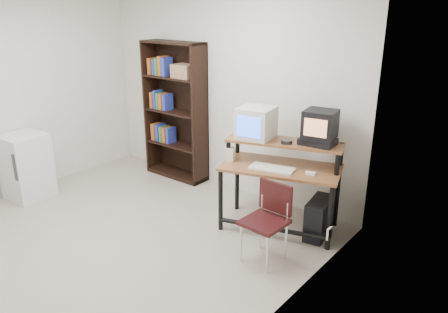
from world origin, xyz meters
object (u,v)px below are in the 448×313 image
Objects in this scene: pc_tower at (319,218)px; bookshelf at (176,110)px; crt_tv at (320,124)px; crt_monitor at (256,123)px; mini_fridge at (26,166)px; computer_desk at (281,169)px; school_chair at (268,214)px.

bookshelf is at bearing 162.93° from pc_tower.
crt_monitor is at bearing -172.03° from crt_tv.
bookshelf is at bearing 165.79° from crt_tv.
crt_monitor is 3.03m from mini_fridge.
computer_desk is 1.66× the size of mini_fridge.
pc_tower is at bearing 19.71° from mini_fridge.
pc_tower is 2.57m from bookshelf.
crt_monitor reaches higher than computer_desk.
crt_monitor is 0.70m from crt_tv.
crt_tv is at bearing 88.56° from school_chair.
computer_desk is 3.80× the size of crt_tv.
bookshelf reaches higher than crt_monitor.
crt_tv reaches higher than crt_monitor.
bookshelf is (-2.43, 0.32, 0.77)m from pc_tower.
school_chair is (0.61, -0.63, -0.67)m from crt_monitor.
computer_desk is 3.27m from mini_fridge.
mini_fridge reaches higher than pc_tower.
crt_tv is 0.47× the size of school_chair.
computer_desk is 0.58m from crt_monitor.
pc_tower is 3.70m from mini_fridge.
mini_fridge is (-3.40, -1.44, 0.21)m from pc_tower.
mini_fridge is at bearing -162.33° from crt_monitor.
pc_tower is at bearing -4.40° from crt_monitor.
school_chair is 0.40× the size of bookshelf.
crt_monitor is 1.18× the size of crt_tv.
crt_monitor reaches higher than mini_fridge.
school_chair is at bearing 9.57° from mini_fridge.
computer_desk is at bearing -153.09° from crt_tv.
school_chair is 0.92× the size of mini_fridge.
pc_tower is at bearing -5.83° from computer_desk.
mini_fridge is (-2.61, -1.37, -0.73)m from crt_monitor.
crt_tv is at bearing 7.59° from crt_monitor.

